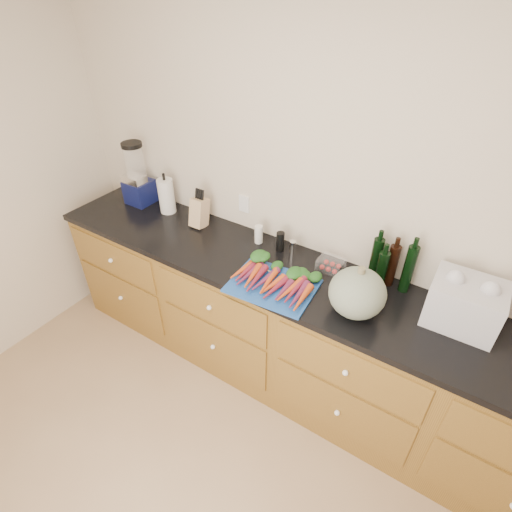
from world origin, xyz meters
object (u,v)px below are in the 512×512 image
Objects in this scene: squash at (357,293)px; paper_towel at (166,196)px; carrots at (276,278)px; blender_appliance at (137,177)px; knife_block at (199,213)px; cutting_board at (273,286)px; tomato_box at (331,264)px.

squash is 1.14× the size of paper_towel.
squash is at bearing 2.50° from carrots.
knife_block is (0.60, -0.02, -0.11)m from blender_appliance.
cutting_board is 1.43m from blender_appliance.
cutting_board is at bearing -173.01° from squash.
blender_appliance is (-1.85, 0.26, 0.07)m from squash.
tomato_box is at bearing 1.74° from knife_block.
paper_towel is 1.28× the size of knife_block.
carrots is 1.62× the size of squash.
carrots is 0.48m from squash.
squash is at bearing -10.98° from knife_block.
knife_block is at bearing -178.26° from tomato_box.
tomato_box is (-0.26, 0.27, -0.10)m from squash.
blender_appliance reaches higher than squash.
blender_appliance is at bearing 172.02° from squash.
paper_towel reaches higher than cutting_board.
knife_block is at bearing -3.54° from paper_towel.
squash reaches higher than cutting_board.
paper_towel reaches higher than tomato_box.
squash is 1.94× the size of tomato_box.
carrots is at bearing 90.00° from cutting_board.
paper_towel reaches higher than carrots.
squash is (0.47, 0.02, 0.09)m from carrots.
cutting_board is 0.49m from squash.
cutting_board is 1.16m from paper_towel.
paper_towel is (-1.57, 0.26, -0.00)m from squash.
paper_towel is at bearing 163.83° from cutting_board.
squash is 1.46× the size of knife_block.
squash is 1.59m from paper_towel.
carrots is 1.85× the size of paper_towel.
paper_towel is at bearing 176.46° from knife_block.
tomato_box is (1.31, 0.01, -0.09)m from paper_towel.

